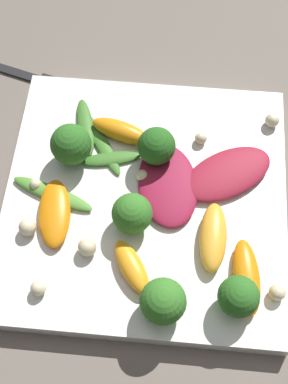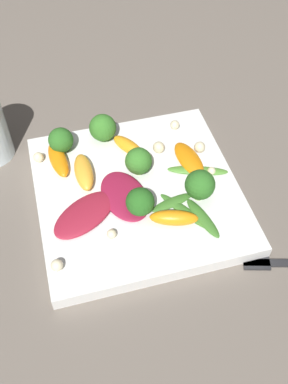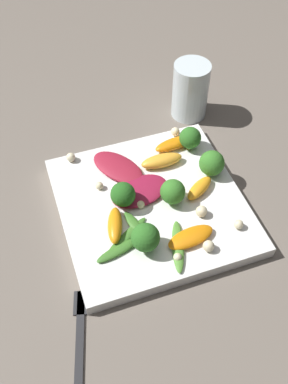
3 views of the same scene
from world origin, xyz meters
TOP-DOWN VIEW (x-y plane):
  - ground_plane at (0.00, 0.00)m, footprint 2.40×2.40m
  - plate at (0.00, 0.00)m, footprint 0.29×0.29m
  - drinking_glass at (-0.15, -0.21)m, footprint 0.07×0.07m
  - fork at (0.16, 0.17)m, footprint 0.06×0.16m
  - radicchio_leaf_0 at (0.01, -0.02)m, footprint 0.11×0.08m
  - radicchio_leaf_1 at (0.03, -0.08)m, footprint 0.10×0.11m
  - orange_segment_0 at (0.07, 0.03)m, footprint 0.04×0.07m
  - orange_segment_1 at (-0.08, -0.10)m, footprint 0.08×0.03m
  - orange_segment_2 at (-0.04, -0.07)m, footprint 0.07×0.03m
  - orange_segment_3 at (-0.08, 0.01)m, footprint 0.06×0.05m
  - orange_segment_4 at (-0.03, 0.09)m, footprint 0.08×0.04m
  - broccoli_floret_0 at (0.04, -0.01)m, footprint 0.04×0.04m
  - broccoli_floret_1 at (-0.12, -0.03)m, footprint 0.04×0.04m
  - broccoli_floret_2 at (0.04, 0.08)m, footprint 0.04×0.04m
  - broccoli_floret_3 at (-0.11, -0.09)m, footprint 0.04×0.04m
  - broccoli_floret_4 at (-0.03, 0.01)m, footprint 0.04×0.04m
  - arugula_sprig_0 at (0.06, 0.05)m, footprint 0.09×0.06m
  - arugula_sprig_1 at (-0.01, 0.10)m, footprint 0.05×0.09m
  - arugula_sprig_2 at (0.04, 0.04)m, footprint 0.03×0.07m
  - arugula_sprig_3 at (0.08, 0.07)m, footprint 0.08×0.04m
  - macadamia_nut_0 at (-0.11, 0.09)m, footprint 0.02×0.02m
  - macadamia_nut_1 at (0.10, -0.13)m, footprint 0.02×0.02m
  - macadamia_nut_2 at (0.02, 0.01)m, footprint 0.01×0.01m
  - macadamia_nut_3 at (-0.09, -0.13)m, footprint 0.02×0.02m
  - macadamia_nut_4 at (-0.05, 0.11)m, footprint 0.02×0.02m
  - macadamia_nut_5 at (-0.07, 0.05)m, footprint 0.02×0.02m
  - macadamia_nut_6 at (0.07, -0.05)m, footprint 0.01×0.01m
  - macadamia_nut_7 at (-0.00, 0.12)m, footprint 0.01×0.01m

SIDE VIEW (x-z plane):
  - ground_plane at x=0.00m, z-range 0.00..0.00m
  - fork at x=0.16m, z-range 0.00..0.01m
  - plate at x=0.00m, z-range 0.00..0.02m
  - arugula_sprig_0 at x=0.06m, z-range 0.02..0.03m
  - arugula_sprig_2 at x=0.04m, z-range 0.02..0.03m
  - arugula_sprig_1 at x=-0.01m, z-range 0.02..0.03m
  - arugula_sprig_3 at x=0.08m, z-range 0.02..0.03m
  - radicchio_leaf_0 at x=0.01m, z-range 0.02..0.03m
  - macadamia_nut_7 at x=0.00m, z-range 0.02..0.03m
  - radicchio_leaf_1 at x=0.03m, z-range 0.02..0.03m
  - macadamia_nut_2 at x=0.02m, z-range 0.02..0.03m
  - macadamia_nut_6 at x=0.07m, z-range 0.02..0.03m
  - orange_segment_4 at x=-0.03m, z-range 0.02..0.04m
  - macadamia_nut_0 at x=-0.11m, z-range 0.02..0.04m
  - macadamia_nut_1 at x=0.10m, z-range 0.02..0.04m
  - macadamia_nut_3 at x=-0.09m, z-range 0.02..0.04m
  - orange_segment_1 at x=-0.08m, z-range 0.02..0.04m
  - orange_segment_3 at x=-0.08m, z-range 0.02..0.04m
  - macadamia_nut_4 at x=-0.05m, z-range 0.02..0.04m
  - macadamia_nut_5 at x=-0.07m, z-range 0.02..0.04m
  - orange_segment_2 at x=-0.04m, z-range 0.02..0.04m
  - orange_segment_0 at x=0.07m, z-range 0.02..0.04m
  - broccoli_floret_4 at x=-0.03m, z-range 0.02..0.07m
  - broccoli_floret_3 at x=-0.11m, z-range 0.02..0.07m
  - broccoli_floret_1 at x=-0.12m, z-range 0.02..0.07m
  - broccoli_floret_0 at x=0.04m, z-range 0.02..0.07m
  - broccoli_floret_2 at x=0.04m, z-range 0.02..0.07m
  - drinking_glass at x=-0.15m, z-range 0.00..0.11m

